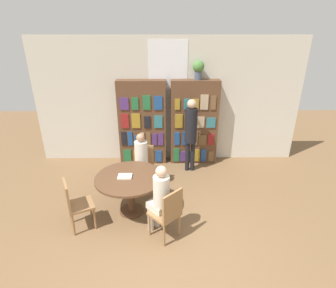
% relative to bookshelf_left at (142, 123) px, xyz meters
% --- Properties ---
extents(ground_plane, '(16.00, 16.00, 0.00)m').
position_rel_bookshelf_left_xyz_m(ground_plane, '(0.63, -3.28, -1.02)').
color(ground_plane, brown).
extents(wall_back, '(6.40, 0.07, 3.00)m').
position_rel_bookshelf_left_xyz_m(wall_back, '(0.63, 0.19, 0.49)').
color(wall_back, beige).
rests_on(wall_back, ground_plane).
extents(bookshelf_left, '(1.13, 0.34, 2.05)m').
position_rel_bookshelf_left_xyz_m(bookshelf_left, '(0.00, 0.00, 0.00)').
color(bookshelf_left, brown).
rests_on(bookshelf_left, ground_plane).
extents(bookshelf_right, '(1.13, 0.34, 2.05)m').
position_rel_bookshelf_left_xyz_m(bookshelf_right, '(1.25, 0.00, -0.00)').
color(bookshelf_right, brown).
rests_on(bookshelf_right, ground_plane).
extents(flower_vase, '(0.26, 0.26, 0.43)m').
position_rel_bookshelf_left_xyz_m(flower_vase, '(1.30, 0.01, 1.28)').
color(flower_vase, '#475166').
rests_on(flower_vase, bookshelf_right).
extents(reading_table, '(1.21, 1.21, 0.73)m').
position_rel_bookshelf_left_xyz_m(reading_table, '(-0.07, -2.08, -0.41)').
color(reading_table, brown).
rests_on(reading_table, ground_plane).
extents(chair_near_camera, '(0.54, 0.54, 0.89)m').
position_rel_bookshelf_left_xyz_m(chair_near_camera, '(-0.92, -2.49, -0.52)').
color(chair_near_camera, olive).
rests_on(chair_near_camera, ground_plane).
extents(chair_left_side, '(0.46, 0.46, 0.89)m').
position_rel_bookshelf_left_xyz_m(chair_left_side, '(0.09, -1.15, -0.52)').
color(chair_left_side, olive).
rests_on(chair_left_side, ground_plane).
extents(chair_far_side, '(0.57, 0.57, 0.89)m').
position_rel_bookshelf_left_xyz_m(chair_far_side, '(0.59, -2.76, -0.52)').
color(chair_far_side, olive).
rests_on(chair_far_side, ground_plane).
extents(seated_reader_left, '(0.31, 0.39, 1.23)m').
position_rel_bookshelf_left_xyz_m(seated_reader_left, '(0.06, -1.33, -0.32)').
color(seated_reader_left, beige).
rests_on(seated_reader_left, ground_plane).
extents(seated_reader_right, '(0.41, 0.41, 1.24)m').
position_rel_bookshelf_left_xyz_m(seated_reader_right, '(0.46, -2.63, -0.32)').
color(seated_reader_right, beige).
rests_on(seated_reader_right, ground_plane).
extents(librarian_standing, '(0.27, 0.54, 1.72)m').
position_rel_bookshelf_left_xyz_m(librarian_standing, '(1.13, -0.50, 0.02)').
color(librarian_standing, black).
rests_on(librarian_standing, ground_plane).
extents(open_book_on_table, '(0.24, 0.18, 0.03)m').
position_rel_bookshelf_left_xyz_m(open_book_on_table, '(-0.15, -2.09, -0.27)').
color(open_book_on_table, silver).
rests_on(open_book_on_table, reading_table).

